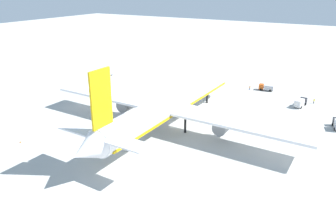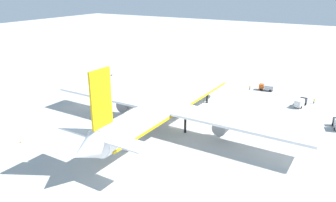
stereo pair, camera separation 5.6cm
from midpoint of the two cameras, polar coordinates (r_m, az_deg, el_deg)
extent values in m
plane|color=#B2B2AD|center=(99.23, 1.16, -4.12)|extent=(600.00, 600.00, 0.00)
cylinder|color=white|center=(96.44, 1.19, 0.01)|extent=(65.34, 8.30, 6.84)
cone|color=white|center=(126.85, 9.34, 4.56)|extent=(5.62, 6.83, 6.70)
cone|color=white|center=(70.34, -14.03, -8.39)|extent=(6.99, 6.65, 6.50)
cube|color=#E5B20C|center=(70.01, -11.56, 0.39)|extent=(6.01, 0.63, 12.69)
cube|color=white|center=(76.92, -14.84, -4.83)|extent=(4.63, 10.57, 0.36)
cube|color=white|center=(69.04, -7.51, -7.22)|extent=(4.63, 10.57, 0.36)
cube|color=white|center=(106.54, -9.90, 1.05)|extent=(9.82, 37.07, 0.70)
cylinder|color=slate|center=(104.64, -7.18, -0.55)|extent=(5.55, 4.25, 4.13)
cube|color=white|center=(85.66, 12.79, -3.83)|extent=(9.82, 37.07, 0.70)
cylinder|color=slate|center=(89.12, 9.54, -4.26)|extent=(6.02, 4.00, 3.86)
cylinder|color=black|center=(117.41, 6.83, 0.65)|extent=(0.70, 0.70, 4.15)
cylinder|color=black|center=(98.55, -2.51, -3.00)|extent=(0.70, 0.70, 4.15)
cylinder|color=black|center=(93.36, 3.03, -4.33)|extent=(0.70, 0.70, 4.15)
cube|color=#E5B20C|center=(97.08, 1.19, -1.04)|extent=(62.72, 7.90, 0.50)
cube|color=#BF4C14|center=(136.60, 15.96, 2.45)|extent=(2.39, 1.86, 1.93)
cube|color=#B2B2B7|center=(136.20, 17.20, 2.25)|extent=(2.54, 3.64, 1.82)
cube|color=black|center=(136.56, 15.74, 2.68)|extent=(1.90, 0.24, 0.85)
cylinder|color=black|center=(135.78, 15.91, 1.93)|extent=(0.37, 0.92, 0.90)
cylinder|color=black|center=(137.92, 16.08, 2.18)|extent=(0.37, 0.92, 0.90)
cylinder|color=black|center=(135.30, 17.39, 1.71)|extent=(0.37, 0.92, 0.90)
cylinder|color=black|center=(137.44, 17.54, 1.97)|extent=(0.37, 0.92, 0.90)
cube|color=black|center=(124.61, 22.47, 0.06)|extent=(2.37, 2.47, 1.93)
cube|color=silver|center=(121.26, 21.92, -0.30)|extent=(4.49, 2.85, 2.28)
cube|color=black|center=(125.11, 22.61, 0.35)|extent=(0.40, 1.79, 0.85)
cylinder|color=black|center=(125.03, 21.93, -0.27)|extent=(0.94, 0.46, 0.90)
cylinder|color=black|center=(124.44, 22.85, -0.49)|extent=(0.94, 0.46, 0.90)
cylinder|color=black|center=(121.14, 21.24, -0.80)|extent=(0.94, 0.46, 0.90)
cylinder|color=black|center=(120.53, 22.19, -1.03)|extent=(0.94, 0.46, 0.90)
cylinder|color=black|center=(109.93, 26.73, -3.65)|extent=(0.95, 0.51, 0.90)
cylinder|color=black|center=(106.69, 27.03, -4.38)|extent=(0.95, 0.51, 0.90)
cube|color=gray|center=(155.60, -10.12, 4.52)|extent=(2.42, 2.81, 0.15)
cylinder|color=#333338|center=(155.31, -9.57, 4.53)|extent=(0.36, 0.56, 0.08)
cylinder|color=black|center=(156.11, -9.74, 4.57)|extent=(0.30, 0.41, 0.40)
cylinder|color=black|center=(154.78, -9.83, 4.43)|extent=(0.30, 0.41, 0.40)
cylinder|color=black|center=(156.46, -10.41, 4.56)|extent=(0.30, 0.41, 0.40)
cylinder|color=black|center=(155.13, -10.51, 4.42)|extent=(0.30, 0.41, 0.40)
cylinder|color=navy|center=(135.74, 14.06, 2.07)|extent=(0.44, 0.44, 0.82)
cylinder|color=orange|center=(135.53, 14.08, 2.36)|extent=(0.55, 0.55, 0.62)
sphere|color=beige|center=(135.41, 14.10, 2.53)|extent=(0.22, 0.22, 0.22)
cylinder|color=#3F3F47|center=(127.54, 24.06, -0.20)|extent=(0.33, 0.33, 0.86)
cylinder|color=yellow|center=(127.31, 24.10, 0.12)|extent=(0.41, 0.41, 0.65)
sphere|color=#8C6647|center=(127.17, 24.13, 0.31)|extent=(0.23, 0.23, 0.23)
cone|color=orange|center=(140.59, 5.20, 3.13)|extent=(0.36, 0.36, 0.55)
cone|color=orange|center=(96.67, -24.31, -6.47)|extent=(0.36, 0.36, 0.55)
camera|label=1|loc=(0.03, -89.98, 0.01)|focal=35.03mm
camera|label=2|loc=(0.03, 90.02, -0.01)|focal=35.03mm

